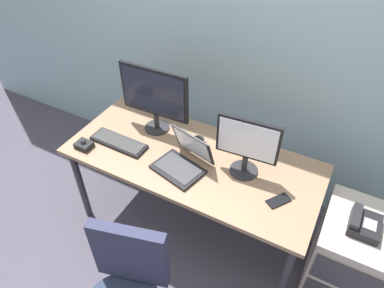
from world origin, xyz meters
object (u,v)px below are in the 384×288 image
(coffee_mug, at_px, (199,144))
(cell_phone, at_px, (278,201))
(desk_phone, at_px, (364,224))
(file_cabinet, at_px, (348,255))
(laptop, at_px, (183,160))
(monitor_side, at_px, (247,144))
(keyboard, at_px, (119,142))
(monitor_main, at_px, (154,96))
(trackball_mouse, at_px, (84,145))

(coffee_mug, relative_size, cell_phone, 0.67)
(desk_phone, bearing_deg, file_cabinet, 63.22)
(laptop, height_order, coffee_mug, laptop)
(desk_phone, bearing_deg, monitor_side, 179.64)
(keyboard, height_order, cell_phone, keyboard)
(desk_phone, relative_size, coffee_mug, 2.11)
(file_cabinet, bearing_deg, desk_phone, -116.78)
(desk_phone, xyz_separation_m, cell_phone, (-0.47, -0.13, 0.07))
(desk_phone, relative_size, laptop, 0.54)
(monitor_main, xyz_separation_m, coffee_mug, (0.37, -0.06, -0.23))
(monitor_side, xyz_separation_m, keyboard, (-0.86, -0.16, -0.22))
(keyboard, height_order, laptop, laptop)
(keyboard, xyz_separation_m, cell_phone, (1.13, 0.03, -0.01))
(trackball_mouse, bearing_deg, keyboard, 37.40)
(monitor_side, distance_m, cell_phone, 0.38)
(monitor_side, height_order, laptop, monitor_side)
(desk_phone, relative_size, cell_phone, 1.41)
(file_cabinet, xyz_separation_m, cell_phone, (-0.48, -0.15, 0.42))
(laptop, bearing_deg, file_cabinet, 7.74)
(monitor_side, height_order, trackball_mouse, monitor_side)
(file_cabinet, distance_m, monitor_main, 1.63)
(desk_phone, bearing_deg, monitor_main, 175.55)
(trackball_mouse, relative_size, cell_phone, 0.77)
(keyboard, relative_size, trackball_mouse, 3.75)
(file_cabinet, distance_m, coffee_mug, 1.19)
(keyboard, relative_size, coffee_mug, 4.35)
(laptop, relative_size, cell_phone, 2.61)
(file_cabinet, relative_size, laptop, 1.69)
(monitor_main, xyz_separation_m, monitor_side, (0.72, -0.11, -0.05))
(file_cabinet, distance_m, trackball_mouse, 1.88)
(monitor_side, height_order, coffee_mug, monitor_side)
(monitor_side, bearing_deg, coffee_mug, 172.19)
(keyboard, distance_m, laptop, 0.50)
(desk_phone, distance_m, coffee_mug, 1.10)
(file_cabinet, relative_size, desk_phone, 3.13)
(laptop, bearing_deg, cell_phone, 0.55)
(desk_phone, relative_size, monitor_main, 0.39)
(monitor_main, height_order, keyboard, monitor_main)
(file_cabinet, relative_size, cell_phone, 4.41)
(file_cabinet, height_order, laptop, laptop)
(file_cabinet, height_order, cell_phone, cell_phone)
(trackball_mouse, distance_m, cell_phone, 1.33)
(monitor_main, bearing_deg, cell_phone, -13.75)
(coffee_mug, height_order, cell_phone, coffee_mug)
(desk_phone, xyz_separation_m, keyboard, (-1.61, -0.16, 0.08))
(desk_phone, relative_size, keyboard, 0.48)
(laptop, height_order, trackball_mouse, laptop)
(monitor_main, relative_size, coffee_mug, 5.38)
(coffee_mug, bearing_deg, monitor_main, 170.61)
(trackball_mouse, bearing_deg, monitor_side, 16.08)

